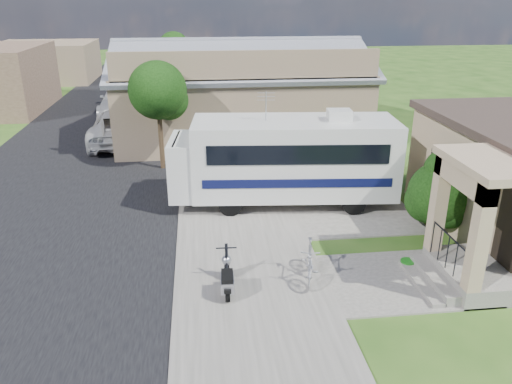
{
  "coord_description": "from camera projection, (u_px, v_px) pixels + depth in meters",
  "views": [
    {
      "loc": [
        -2.19,
        -11.84,
        7.05
      ],
      "look_at": [
        -0.5,
        2.5,
        1.3
      ],
      "focal_mm": 35.0,
      "sensor_mm": 36.0,
      "label": 1
    }
  ],
  "objects": [
    {
      "name": "driveway_slab",
      "position": [
        304.0,
        202.0,
        18.08
      ],
      "size": [
        7.0,
        6.0,
        0.05
      ],
      "primitive_type": "cube",
      "color": "#615D57",
      "rests_on": "ground"
    },
    {
      "name": "street_tree_c",
      "position": [
        175.0,
        49.0,
        38.1
      ],
      "size": [
        2.44,
        2.4,
        4.42
      ],
      "color": "#322416",
      "rests_on": "ground"
    },
    {
      "name": "warehouse",
      "position": [
        240.0,
        98.0,
        25.92
      ],
      "size": [
        12.5,
        8.4,
        5.04
      ],
      "color": "#856F53",
      "rests_on": "ground"
    },
    {
      "name": "street_tree_b",
      "position": [
        170.0,
        60.0,
        29.69
      ],
      "size": [
        2.44,
        2.4,
        4.73
      ],
      "color": "#322416",
      "rests_on": "ground"
    },
    {
      "name": "ground",
      "position": [
        285.0,
        268.0,
        13.77
      ],
      "size": [
        120.0,
        120.0,
        0.0
      ],
      "primitive_type": "plane",
      "color": "#204713"
    },
    {
      "name": "scooter",
      "position": [
        227.0,
        278.0,
        12.46
      ],
      "size": [
        0.53,
        1.52,
        1.0
      ],
      "rotation": [
        0.0,
        0.0,
        -0.05
      ],
      "color": "black",
      "rests_on": "ground"
    },
    {
      "name": "garden_hose",
      "position": [
        407.0,
        264.0,
        13.79
      ],
      "size": [
        0.39,
        0.39,
        0.18
      ],
      "primitive_type": "cylinder",
      "color": "#166915",
      "rests_on": "ground"
    },
    {
      "name": "walk_slab",
      "position": [
        403.0,
        280.0,
        13.17
      ],
      "size": [
        4.0,
        3.0,
        0.05
      ],
      "primitive_type": "cube",
      "color": "#615D57",
      "rests_on": "ground"
    },
    {
      "name": "bicycle",
      "position": [
        310.0,
        263.0,
        13.0
      ],
      "size": [
        0.86,
        1.79,
        1.04
      ],
      "primitive_type": "imported",
      "rotation": [
        0.0,
        0.0,
        -0.22
      ],
      "color": "#A3A3AA",
      "rests_on": "ground"
    },
    {
      "name": "distant_bldg_near",
      "position": [
        46.0,
        62.0,
        42.91
      ],
      "size": [
        8.0,
        7.0,
        3.2
      ],
      "primitive_type": "cube",
      "color": "#856F53",
      "rests_on": "ground"
    },
    {
      "name": "motorhome",
      "position": [
        286.0,
        158.0,
        17.42
      ],
      "size": [
        7.98,
        3.12,
        4.0
      ],
      "rotation": [
        0.0,
        0.0,
        -0.09
      ],
      "color": "silver",
      "rests_on": "ground"
    },
    {
      "name": "shrub",
      "position": [
        442.0,
        190.0,
        15.44
      ],
      "size": [
        2.21,
        2.11,
        2.71
      ],
      "color": "#322416",
      "rests_on": "ground"
    },
    {
      "name": "sidewalk_slab",
      "position": [
        226.0,
        158.0,
        22.88
      ],
      "size": [
        4.0,
        80.0,
        0.06
      ],
      "primitive_type": "cube",
      "color": "#615D57",
      "rests_on": "ground"
    },
    {
      "name": "van",
      "position": [
        124.0,
        100.0,
        30.88
      ],
      "size": [
        2.72,
        6.51,
        1.88
      ],
      "primitive_type": "imported",
      "rotation": [
        0.0,
        0.0,
        0.01
      ],
      "color": "silver",
      "rests_on": "ground"
    },
    {
      "name": "street_slab",
      "position": [
        80.0,
        164.0,
        22.18
      ],
      "size": [
        9.0,
        80.0,
        0.02
      ],
      "primitive_type": "cube",
      "color": "black",
      "rests_on": "ground"
    },
    {
      "name": "pickup_truck",
      "position": [
        121.0,
        126.0,
        25.16
      ],
      "size": [
        3.08,
        6.22,
        1.7
      ],
      "primitive_type": "imported",
      "rotation": [
        0.0,
        0.0,
        3.19
      ],
      "color": "silver",
      "rests_on": "ground"
    },
    {
      "name": "street_tree_a",
      "position": [
        160.0,
        93.0,
        20.51
      ],
      "size": [
        2.44,
        2.4,
        4.58
      ],
      "color": "#322416",
      "rests_on": "ground"
    }
  ]
}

